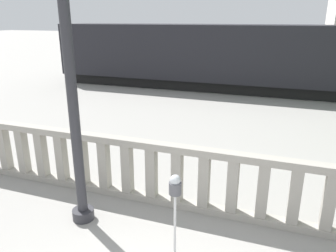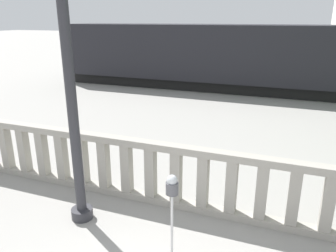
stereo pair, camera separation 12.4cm
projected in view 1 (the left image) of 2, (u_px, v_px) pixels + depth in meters
name	position (u px, v px, depth m)	size (l,w,h in m)	color
balustrade	(204.00, 181.00, 6.29)	(13.93, 0.24, 1.33)	#9E998E
lamppost	(69.00, 62.00, 5.33)	(0.41, 0.41, 5.42)	#2D2D33
parking_meter	(175.00, 191.00, 4.90)	(0.19, 0.19, 1.45)	silver
train_near	(270.00, 58.00, 16.32)	(22.39, 2.93, 3.92)	black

